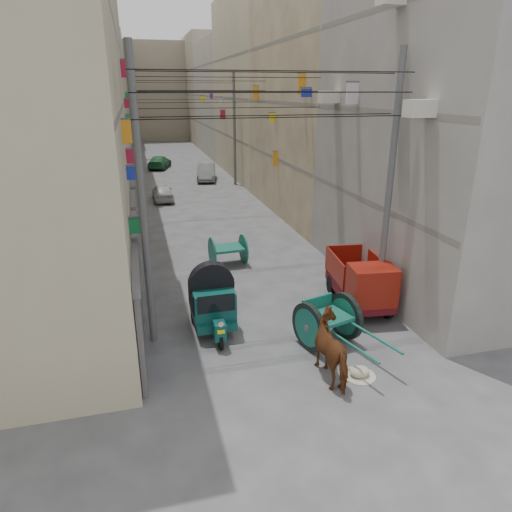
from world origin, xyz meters
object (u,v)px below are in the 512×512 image
object	(u,v)px
mini_truck	(363,285)
horse	(336,349)
distant_car_grey	(206,172)
feed_sack	(360,371)
distant_car_green	(159,162)
second_cart	(228,250)
auto_rickshaw	(212,300)
distant_car_white	(163,192)
tonga_cart	(328,321)

from	to	relation	value
mini_truck	horse	size ratio (longest dim) A/B	1.77
mini_truck	distant_car_grey	size ratio (longest dim) A/B	0.87
feed_sack	distant_car_grey	size ratio (longest dim) A/B	0.13
mini_truck	horse	world-z (taller)	mini_truck
feed_sack	distant_car_green	bearing A→B (deg)	94.86
mini_truck	second_cart	size ratio (longest dim) A/B	2.25
auto_rickshaw	distant_car_grey	size ratio (longest dim) A/B	0.61
distant_car_white	horse	bearing A→B (deg)	97.22
second_cart	horse	world-z (taller)	horse
distant_car_white	auto_rickshaw	bearing A→B (deg)	90.39
auto_rickshaw	distant_car_grey	xyz separation A→B (m)	(3.55, 24.08, -0.33)
auto_rickshaw	tonga_cart	bearing A→B (deg)	-29.38
second_cart	distant_car_white	bearing A→B (deg)	94.14
auto_rickshaw	horse	size ratio (longest dim) A/B	1.24
distant_car_white	distant_car_green	size ratio (longest dim) A/B	0.81
distant_car_grey	distant_car_green	bearing A→B (deg)	125.86
second_cart	distant_car_white	xyz separation A→B (m)	(-1.83, 12.53, -0.12)
distant_car_grey	feed_sack	bearing A→B (deg)	-80.10
auto_rickshaw	feed_sack	bearing A→B (deg)	-46.86
distant_car_green	auto_rickshaw	bearing A→B (deg)	105.29
second_cart	distant_car_green	size ratio (longest dim) A/B	0.38
horse	distant_car_green	size ratio (longest dim) A/B	0.48
mini_truck	second_cart	xyz separation A→B (m)	(-3.46, 5.14, -0.20)
tonga_cart	second_cart	size ratio (longest dim) A/B	2.22
tonga_cart	horse	bearing A→B (deg)	-122.54
tonga_cart	second_cart	distance (m)	7.03
tonga_cart	mini_truck	bearing A→B (deg)	25.00
mini_truck	distant_car_grey	world-z (taller)	mini_truck
mini_truck	distant_car_white	xyz separation A→B (m)	(-5.29, 17.67, -0.32)
auto_rickshaw	second_cart	xyz separation A→B (m)	(1.52, 5.21, -0.31)
tonga_cart	mini_truck	size ratio (longest dim) A/B	0.99
horse	distant_car_white	size ratio (longest dim) A/B	0.59
auto_rickshaw	tonga_cart	xyz separation A→B (m)	(3.02, -1.66, -0.24)
tonga_cart	feed_sack	bearing A→B (deg)	-100.10
feed_sack	second_cart	bearing A→B (deg)	101.10
distant_car_grey	tonga_cart	bearing A→B (deg)	-80.56
horse	distant_car_grey	xyz separation A→B (m)	(0.98, 27.28, -0.16)
mini_truck	distant_car_green	distance (m)	31.31
auto_rickshaw	distant_car_white	xyz separation A→B (m)	(-0.31, 17.74, -0.43)
mini_truck	distant_car_white	distance (m)	18.45
auto_rickshaw	second_cart	size ratio (longest dim) A/B	1.57
distant_car_white	distant_car_grey	distance (m)	7.42
mini_truck	tonga_cart	bearing A→B (deg)	-131.46
distant_car_grey	distant_car_green	size ratio (longest dim) A/B	0.99
tonga_cart	distant_car_white	distance (m)	19.69
feed_sack	distant_car_grey	distance (m)	27.44
horse	distant_car_green	xyz separation A→B (m)	(-2.29, 34.23, -0.23)
auto_rickshaw	horse	bearing A→B (deg)	-51.81
distant_car_green	distant_car_grey	bearing A→B (deg)	131.03
second_cart	horse	bearing A→B (deg)	-87.07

